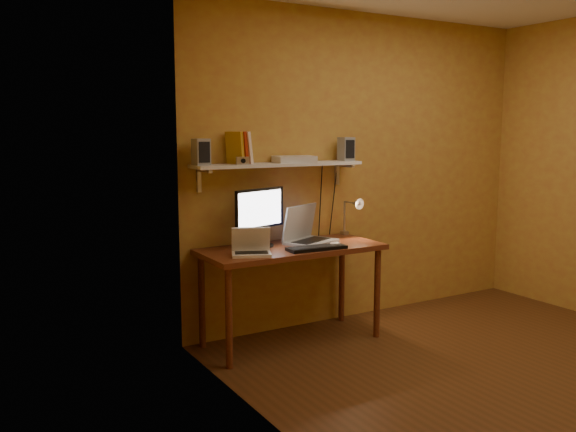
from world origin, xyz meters
TOP-DOWN VIEW (x-y plane):
  - room at (0.00, 0.00)m, footprint 3.44×3.24m
  - desk at (-0.93, 1.28)m, footprint 1.40×0.60m
  - wall_shelf at (-0.93, 1.47)m, footprint 1.40×0.25m
  - monitor at (-1.13, 1.41)m, footprint 0.47×0.26m
  - laptop at (-0.74, 1.38)m, footprint 0.48×0.42m
  - netbook at (-1.33, 1.17)m, footprint 0.33×0.29m
  - keyboard at (-0.82, 1.09)m, footprint 0.46×0.18m
  - mouse at (-0.64, 1.11)m, footprint 0.11×0.08m
  - desk_lamp at (-0.27, 1.41)m, footprint 0.09×0.23m
  - speaker_left at (-1.56, 1.48)m, footprint 0.11×0.11m
  - speaker_right at (-0.29, 1.48)m, footprint 0.11×0.11m
  - books at (-1.26, 1.50)m, footprint 0.17×0.17m
  - shelf_camera at (-1.27, 1.41)m, footprint 0.10×0.05m
  - router at (-0.79, 1.46)m, footprint 0.33×0.25m

SIDE VIEW (x-z plane):
  - desk at x=-0.93m, z-range 0.29..1.04m
  - keyboard at x=-0.82m, z-range 0.75..0.77m
  - mouse at x=-0.64m, z-range 0.75..0.79m
  - netbook at x=-1.33m, z-range 0.71..0.90m
  - laptop at x=-0.74m, z-range 0.68..0.97m
  - desk_lamp at x=-0.27m, z-range 0.77..1.15m
  - monitor at x=-1.13m, z-range 0.78..1.22m
  - room at x=0.00m, z-range -0.02..2.62m
  - wall_shelf at x=-0.93m, z-range 1.26..1.46m
  - router at x=-0.79m, z-range 1.38..1.43m
  - shelf_camera at x=-1.27m, z-range 1.38..1.43m
  - speaker_left at x=-1.56m, z-range 1.38..1.57m
  - speaker_right at x=-0.29m, z-range 1.38..1.57m
  - books at x=-1.26m, z-range 1.37..1.62m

